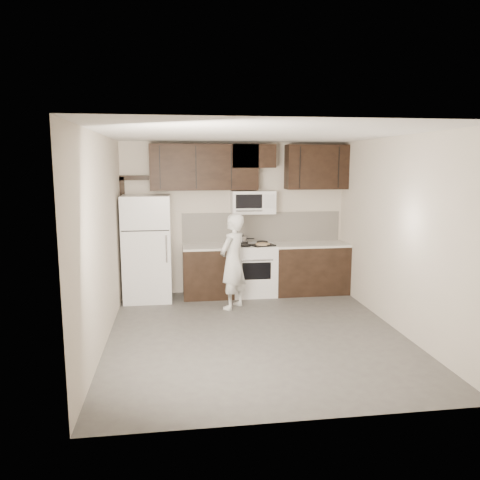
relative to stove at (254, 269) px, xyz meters
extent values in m
plane|color=#4C4A47|center=(-0.30, -1.94, -0.46)|extent=(4.50, 4.50, 0.00)
plane|color=beige|center=(-0.30, 0.31, 0.89)|extent=(4.00, 0.00, 4.00)
plane|color=white|center=(-0.30, -1.94, 2.24)|extent=(4.50, 4.50, 0.00)
cube|color=black|center=(-0.81, 0.00, -0.03)|extent=(0.87, 0.62, 0.87)
cube|color=black|center=(1.04, 0.00, -0.03)|extent=(1.32, 0.62, 0.87)
cube|color=beige|center=(-0.81, 0.00, 0.43)|extent=(0.87, 0.64, 0.04)
cube|color=beige|center=(1.04, 0.00, 0.43)|extent=(1.32, 0.64, 0.04)
cube|color=white|center=(0.00, 0.00, -0.02)|extent=(0.76, 0.62, 0.89)
cube|color=white|center=(0.00, 0.00, 0.44)|extent=(0.76, 0.62, 0.02)
cube|color=black|center=(0.00, -0.30, 0.04)|extent=(0.50, 0.01, 0.30)
cylinder|color=silver|center=(0.00, -0.34, 0.24)|extent=(0.55, 0.02, 0.02)
cylinder|color=black|center=(-0.18, -0.15, 0.46)|extent=(0.20, 0.20, 0.03)
cylinder|color=black|center=(0.18, -0.15, 0.46)|extent=(0.20, 0.20, 0.03)
cylinder|color=black|center=(-0.18, 0.15, 0.46)|extent=(0.20, 0.20, 0.03)
cylinder|color=black|center=(0.18, 0.15, 0.46)|extent=(0.20, 0.20, 0.03)
cube|color=silver|center=(0.20, 0.30, 0.72)|extent=(2.90, 0.02, 0.54)
cube|color=black|center=(-0.85, 0.14, 1.80)|extent=(1.85, 0.35, 0.78)
cube|color=black|center=(1.15, 0.14, 1.80)|extent=(1.10, 0.35, 0.78)
cube|color=black|center=(0.00, 0.14, 1.99)|extent=(0.76, 0.35, 0.40)
cube|color=white|center=(0.00, 0.12, 1.19)|extent=(0.76, 0.38, 0.40)
cube|color=black|center=(-0.10, -0.07, 1.22)|extent=(0.46, 0.01, 0.24)
cube|color=silver|center=(0.26, -0.07, 1.22)|extent=(0.18, 0.01, 0.24)
cylinder|color=silver|center=(-0.10, -0.10, 1.06)|extent=(0.46, 0.02, 0.02)
cube|color=white|center=(-1.85, -0.05, 0.44)|extent=(0.80, 0.72, 1.80)
cube|color=black|center=(-1.85, -0.41, 0.79)|extent=(0.77, 0.01, 0.02)
cylinder|color=silver|center=(-1.52, -0.44, 0.49)|extent=(0.03, 0.03, 0.45)
cube|color=black|center=(-2.26, 0.27, 0.59)|extent=(0.08, 0.08, 2.10)
cube|color=black|center=(-2.05, 0.27, 1.62)|extent=(0.50, 0.08, 0.08)
cylinder|color=silver|center=(-0.18, 0.15, 0.52)|extent=(0.17, 0.17, 0.13)
sphere|color=black|center=(-0.18, 0.15, 0.60)|extent=(0.04, 0.04, 0.04)
cylinder|color=black|center=(-0.05, 0.13, 0.54)|extent=(0.16, 0.04, 0.02)
cube|color=black|center=(0.14, -0.13, 0.46)|extent=(0.45, 0.39, 0.02)
cylinder|color=beige|center=(0.14, -0.13, 0.48)|extent=(0.32, 0.32, 0.02)
imported|color=white|center=(-0.47, -0.74, 0.31)|extent=(0.65, 0.67, 1.54)
camera|label=1|loc=(-1.37, -8.02, 1.86)|focal=35.00mm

